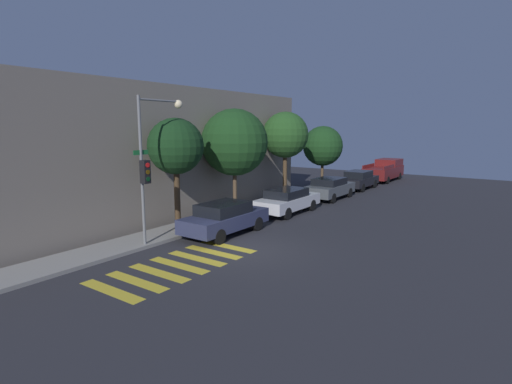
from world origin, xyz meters
TOP-DOWN VIEW (x-y plane):
  - ground_plane at (0.00, 0.00)m, footprint 60.00×60.00m
  - sidewalk at (0.00, 4.15)m, footprint 26.00×1.91m
  - building_row at (0.00, 8.51)m, footprint 26.00×6.00m
  - crosswalk at (-2.72, 0.80)m, footprint 5.86×2.60m
  - traffic_light_pole at (-1.53, 3.37)m, footprint 2.58×0.56m
  - sedan_near_corner at (1.37, 2.10)m, footprint 4.39×1.82m
  - sedan_middle at (6.80, 2.10)m, footprint 4.51×1.83m
  - sedan_far_end at (12.32, 2.10)m, footprint 4.33×1.88m
  - sedan_tail_of_row at (17.59, 2.10)m, footprint 4.27×1.78m
  - pickup_truck at (23.85, 2.10)m, footprint 5.67×2.06m
  - tree_near_corner at (0.56, 4.23)m, footprint 2.53×2.53m
  - tree_midblock at (4.81, 4.23)m, footprint 3.57×3.57m
  - tree_far_end at (10.05, 4.23)m, footprint 2.93×2.93m
  - tree_behind_truck at (15.52, 4.23)m, footprint 2.99×2.99m

SIDE VIEW (x-z plane):
  - ground_plane at x=0.00m, z-range 0.00..0.00m
  - crosswalk at x=-2.72m, z-range 0.00..0.00m
  - sidewalk at x=0.00m, z-range 0.00..0.14m
  - sedan_middle at x=6.80m, z-range 0.05..1.43m
  - sedan_tail_of_row at x=17.59m, z-range 0.04..1.46m
  - sedan_far_end at x=12.32m, z-range 0.04..1.46m
  - sedan_near_corner at x=1.37m, z-range 0.04..1.48m
  - pickup_truck at x=23.85m, z-range 0.01..1.86m
  - tree_behind_truck at x=15.52m, z-range 0.92..5.77m
  - building_row at x=0.00m, z-range 0.00..6.78m
  - traffic_light_pole at x=-1.53m, z-range 0.76..6.71m
  - tree_near_corner at x=0.56m, z-range 1.29..6.46m
  - tree_midblock at x=4.81m, z-range 1.08..6.81m
  - tree_far_end at x=10.05m, z-range 1.38..7.11m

